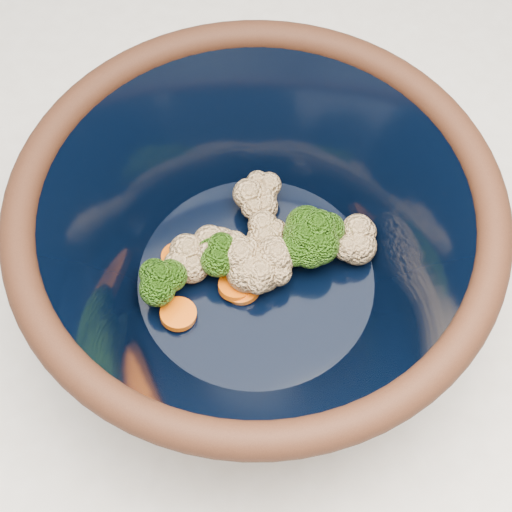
{
  "coord_description": "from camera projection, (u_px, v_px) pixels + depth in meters",
  "views": [
    {
      "loc": [
        -0.08,
        -0.2,
        1.45
      ],
      "look_at": [
        0.04,
        0.04,
        0.97
      ],
      "focal_mm": 50.0,
      "sensor_mm": 36.0,
      "label": 1
    }
  ],
  "objects": [
    {
      "name": "vegetable_pile",
      "position": [
        259.0,
        251.0,
        0.57
      ],
      "size": [
        0.19,
        0.11,
        0.06
      ],
      "color": "#608442",
      "rests_on": "mixing_bowl"
    },
    {
      "name": "mixing_bowl",
      "position": [
        256.0,
        246.0,
        0.54
      ],
      "size": [
        0.42,
        0.42,
        0.15
      ],
      "rotation": [
        0.0,
        0.0,
        -0.31
      ],
      "color": "black",
      "rests_on": "counter"
    },
    {
      "name": "counter",
      "position": [
        244.0,
        473.0,
        0.98
      ],
      "size": [
        1.2,
        1.2,
        0.9
      ],
      "primitive_type": "cube",
      "color": "silver",
      "rests_on": "ground"
    }
  ]
}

